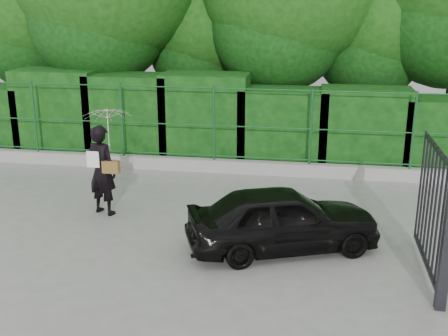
# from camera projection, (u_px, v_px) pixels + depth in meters

# --- Properties ---
(ground) EXTENTS (80.00, 80.00, 0.00)m
(ground) POSITION_uv_depth(u_px,v_px,m) (144.00, 248.00, 9.59)
(ground) COLOR gray
(kerb) EXTENTS (14.00, 0.25, 0.30)m
(kerb) POSITION_uv_depth(u_px,v_px,m) (198.00, 165.00, 13.79)
(kerb) COLOR #9E9E99
(kerb) RESTS_ON ground
(fence) EXTENTS (14.13, 0.06, 1.80)m
(fence) POSITION_uv_depth(u_px,v_px,m) (207.00, 123.00, 13.44)
(fence) COLOR #144D21
(fence) RESTS_ON kerb
(hedge) EXTENTS (14.20, 1.20, 2.27)m
(hedge) POSITION_uv_depth(u_px,v_px,m) (201.00, 121.00, 14.49)
(hedge) COLOR black
(hedge) RESTS_ON ground
(gate) EXTENTS (0.22, 2.33, 2.36)m
(gate) POSITION_uv_depth(u_px,v_px,m) (442.00, 216.00, 7.84)
(gate) COLOR black
(gate) RESTS_ON ground
(woman) EXTENTS (0.99, 0.93, 2.11)m
(woman) POSITION_uv_depth(u_px,v_px,m) (105.00, 147.00, 10.76)
(woman) COLOR black
(woman) RESTS_ON ground
(car) EXTENTS (3.48, 2.37, 1.10)m
(car) POSITION_uv_depth(u_px,v_px,m) (283.00, 219.00, 9.42)
(car) COLOR black
(car) RESTS_ON ground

